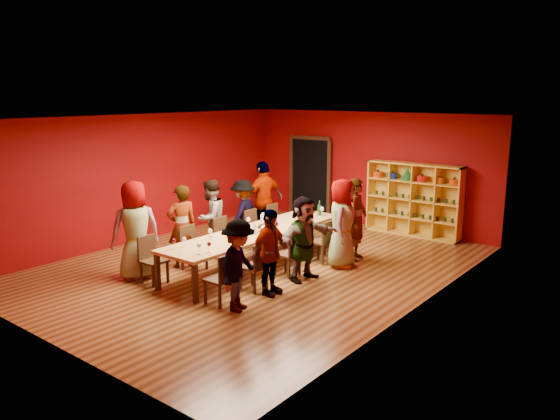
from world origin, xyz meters
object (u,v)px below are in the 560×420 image
(person_left_0, at_px, (135,230))
(person_right_3, at_px, (342,223))
(chair_person_left_1, at_px, (191,245))
(chair_person_right_0, at_px, (223,277))
(chair_person_right_4, at_px, (339,234))
(shelving_unit, at_px, (414,196))
(person_right_4, at_px, (357,219))
(person_left_2, at_px, (211,218))
(chair_person_left_3, at_px, (254,227))
(person_left_1, at_px, (182,226))
(chair_person_right_1, at_px, (257,264))
(person_right_2, at_px, (304,238))
(chair_person_left_2, at_px, (224,236))
(chair_person_left_4, at_px, (276,221))
(person_left_4, at_px, (264,200))
(person_right_0, at_px, (239,266))
(chair_person_right_2, at_px, (291,251))
(person_right_1, at_px, (270,252))
(tasting_table, at_px, (257,233))
(wine_bottle, at_px, (319,210))
(chair_person_right_3, at_px, (324,239))
(spittoon_bowl, at_px, (265,228))
(chair_person_left_0, at_px, (151,257))
(person_left_3, at_px, (243,213))

(person_left_0, height_order, person_right_3, person_left_0)
(chair_person_left_1, height_order, chair_person_right_0, same)
(person_left_0, xyz_separation_m, chair_person_right_4, (2.24, 3.62, -0.45))
(shelving_unit, relative_size, person_right_4, 1.38)
(person_left_2, xyz_separation_m, chair_person_right_0, (2.20, -1.90, -0.34))
(chair_person_left_3, bearing_deg, person_left_1, -97.57)
(chair_person_right_1, distance_m, person_right_2, 1.09)
(chair_person_left_3, height_order, chair_person_right_4, same)
(person_left_1, bearing_deg, chair_person_right_0, 85.92)
(person_right_2, bearing_deg, chair_person_left_2, 95.29)
(person_left_0, bearing_deg, chair_person_left_4, -163.60)
(chair_person_left_1, xyz_separation_m, person_right_2, (2.13, 0.89, 0.31))
(person_left_4, distance_m, person_right_4, 2.62)
(person_left_2, height_order, chair_person_right_4, person_left_2)
(chair_person_left_3, distance_m, person_right_2, 2.39)
(person_right_2, bearing_deg, person_left_4, 60.49)
(person_right_0, distance_m, chair_person_right_2, 1.92)
(person_right_1, distance_m, chair_person_right_4, 2.76)
(person_right_3, bearing_deg, person_left_1, 106.62)
(person_left_2, bearing_deg, tasting_table, 81.45)
(chair_person_left_4, distance_m, chair_person_right_1, 3.35)
(person_right_2, height_order, wine_bottle, person_right_2)
(chair_person_left_4, bearing_deg, chair_person_right_3, -20.30)
(spittoon_bowl, bearing_deg, chair_person_right_3, 53.76)
(person_left_2, height_order, chair_person_right_0, person_left_2)
(person_right_2, xyz_separation_m, spittoon_bowl, (-1.05, 0.12, 0.02))
(shelving_unit, relative_size, person_left_1, 1.42)
(tasting_table, distance_m, chair_person_left_4, 1.97)
(person_right_1, distance_m, chair_person_right_3, 2.17)
(chair_person_right_2, bearing_deg, person_left_4, 140.41)
(spittoon_bowl, bearing_deg, tasting_table, -164.33)
(person_left_0, height_order, chair_person_left_4, person_left_0)
(chair_person_left_3, xyz_separation_m, person_right_0, (2.18, -2.89, 0.26))
(wine_bottle, bearing_deg, spittoon_bowl, -91.01)
(chair_person_right_3, distance_m, person_right_4, 0.82)
(chair_person_left_3, distance_m, chair_person_left_4, 0.79)
(chair_person_left_2, xyz_separation_m, person_right_3, (2.26, 1.09, 0.41))
(chair_person_left_1, height_order, chair_person_right_1, same)
(chair_person_left_0, height_order, chair_person_right_0, same)
(person_left_0, xyz_separation_m, chair_person_right_1, (2.24, 0.90, -0.45))
(person_right_1, distance_m, wine_bottle, 3.18)
(shelving_unit, bearing_deg, person_left_0, -113.46)
(chair_person_right_0, bearing_deg, chair_person_left_0, -178.94)
(person_right_3, bearing_deg, chair_person_left_2, 93.55)
(wine_bottle, bearing_deg, chair_person_right_4, -21.79)
(person_left_3, relative_size, person_right_3, 0.86)
(chair_person_left_3, relative_size, chair_person_right_0, 1.00)
(person_left_1, xyz_separation_m, person_right_2, (2.39, 0.89, -0.04))
(chair_person_left_0, height_order, chair_person_right_3, same)
(chair_person_right_2, distance_m, spittoon_bowl, 0.82)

